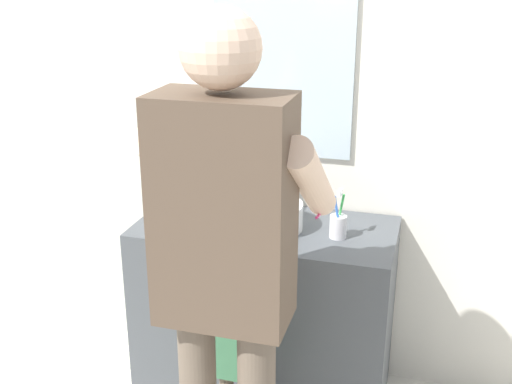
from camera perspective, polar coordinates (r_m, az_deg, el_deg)
The scene contains 7 objects.
back_wall at distance 2.85m, azimuth 2.67°, elevation 8.81°, with size 4.40×0.10×2.70m.
vanity_cabinet at distance 2.90m, azimuth 0.85°, elevation -10.75°, with size 1.10×0.54×0.84m, color #4C5156.
sink_basin at distance 2.67m, azimuth 0.78°, elevation -2.08°, with size 0.32×0.32×0.11m.
faucet at distance 2.84m, azimuth 1.86°, elevation -0.17°, with size 0.18×0.14×0.18m.
toothbrush_cup at distance 2.59m, azimuth 7.42°, elevation -2.98°, with size 0.07×0.07×0.21m.
child_toddler at distance 2.54m, azimuth -1.64°, elevation -13.85°, with size 0.25×0.25×0.83m.
adult_parent at distance 1.97m, azimuth -2.73°, elevation -4.71°, with size 0.56×0.58×1.80m.
Camera 1 is at (0.66, -2.10, 1.91)m, focal length 44.38 mm.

